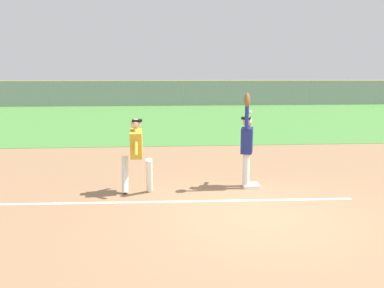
% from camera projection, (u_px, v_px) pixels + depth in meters
% --- Properties ---
extents(ground_plane, '(79.89, 79.89, 0.00)m').
position_uv_depth(ground_plane, '(257.00, 216.00, 7.62)').
color(ground_plane, '#936D4C').
extents(outfield_grass, '(43.90, 18.67, 0.01)m').
position_uv_depth(outfield_grass, '(192.00, 118.00, 24.13)').
color(outfield_grass, '#478438').
rests_on(outfield_grass, ground_plane).
extents(chalk_foul_line, '(12.00, 0.41, 0.01)m').
position_uv_depth(chalk_foul_line, '(75.00, 203.00, 8.38)').
color(chalk_foul_line, white).
rests_on(chalk_foul_line, ground_plane).
extents(first_base, '(0.40, 0.40, 0.08)m').
position_uv_depth(first_base, '(251.00, 186.00, 9.56)').
color(first_base, white).
rests_on(first_base, ground_plane).
extents(fielder, '(0.38, 0.89, 2.28)m').
position_uv_depth(fielder, '(247.00, 142.00, 9.36)').
color(fielder, silver).
rests_on(fielder, ground_plane).
extents(runner, '(0.72, 0.84, 1.72)m').
position_uv_depth(runner, '(136.00, 151.00, 8.94)').
color(runner, white).
rests_on(runner, ground_plane).
extents(baseball, '(0.07, 0.07, 0.07)m').
position_uv_depth(baseball, '(250.00, 112.00, 9.17)').
color(baseball, white).
extents(outfield_fence, '(43.98, 0.08, 2.10)m').
position_uv_depth(outfield_fence, '(183.00, 93.00, 33.11)').
color(outfield_fence, '#93999E').
rests_on(outfield_fence, ground_plane).
extents(parked_car_green, '(4.54, 2.40, 1.25)m').
position_uv_depth(parked_car_green, '(111.00, 95.00, 36.75)').
color(parked_car_green, '#1E6B33').
rests_on(parked_car_green, ground_plane).
extents(parked_car_black, '(4.44, 2.19, 1.25)m').
position_uv_depth(parked_car_black, '(164.00, 95.00, 36.98)').
color(parked_car_black, black).
rests_on(parked_car_black, ground_plane).
extents(parked_car_silver, '(4.48, 2.28, 1.25)m').
position_uv_depth(parked_car_silver, '(217.00, 95.00, 37.12)').
color(parked_car_silver, '#B7B7BC').
rests_on(parked_car_silver, ground_plane).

